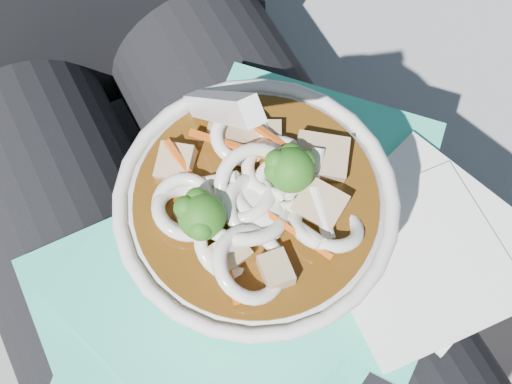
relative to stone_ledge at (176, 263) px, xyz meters
name	(u,v)px	position (x,y,z in m)	size (l,w,h in m)	color
stone_ledge	(176,263)	(0.00, 0.00, 0.00)	(1.00, 0.50, 0.46)	slate
lap	(214,290)	(0.00, -0.15, 0.31)	(0.34, 0.48, 0.16)	black
person_body	(165,190)	(0.00, -0.06, 0.33)	(0.34, 0.94, 1.01)	black
plastic_bag	(247,276)	(0.02, -0.18, 0.40)	(0.38, 0.30, 0.02)	#30C9A5
napkins	(423,247)	(0.14, -0.22, 0.41)	(0.16, 0.15, 0.01)	white
udon_bowl	(256,222)	(0.03, -0.17, 0.47)	(0.20, 0.20, 0.20)	white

